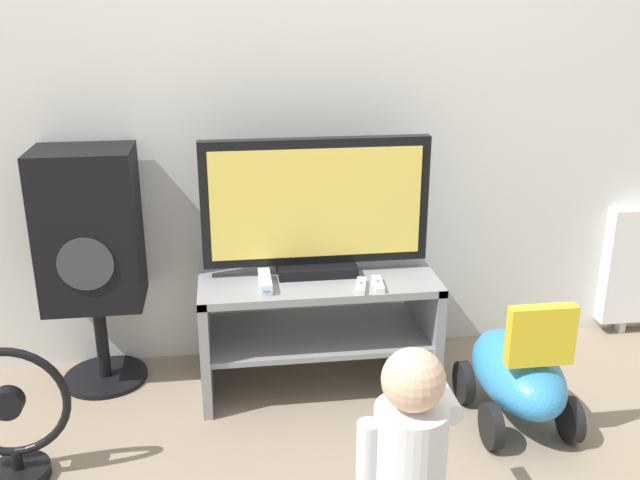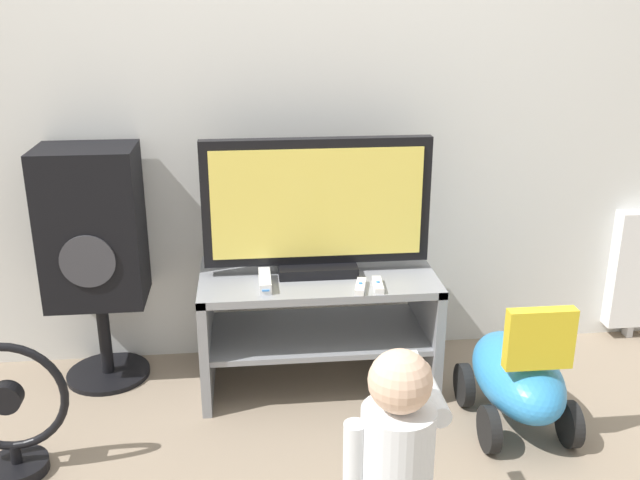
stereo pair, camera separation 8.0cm
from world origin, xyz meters
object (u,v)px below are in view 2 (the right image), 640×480
(game_console, at_px, (265,281))
(ride_on_toy, at_px, (518,376))
(remote_secondary, at_px, (360,286))
(television, at_px, (317,208))
(remote_primary, at_px, (378,285))
(floor_fan, at_px, (9,416))
(child, at_px, (397,456))
(speaker_tower, at_px, (93,233))

(game_console, height_order, ride_on_toy, ride_on_toy)
(remote_secondary, xyz_separation_m, ride_on_toy, (0.55, -0.22, -0.29))
(television, height_order, remote_secondary, television)
(ride_on_toy, bearing_deg, remote_primary, 154.66)
(floor_fan, bearing_deg, child, -28.46)
(remote_primary, relative_size, remote_secondary, 0.98)
(child, xyz_separation_m, floor_fan, (-1.15, 0.62, -0.21))
(child, bearing_deg, television, 94.36)
(television, height_order, ride_on_toy, television)
(remote_primary, xyz_separation_m, remote_secondary, (-0.07, -0.01, 0.00))
(remote_primary, relative_size, child, 0.18)
(ride_on_toy, bearing_deg, child, -130.23)
(game_console, bearing_deg, child, -73.68)
(floor_fan, distance_m, ride_on_toy, 1.76)
(child, relative_size, floor_fan, 1.50)
(speaker_tower, bearing_deg, child, -52.38)
(television, relative_size, game_console, 4.70)
(remote_primary, bearing_deg, television, 138.24)
(remote_primary, relative_size, floor_fan, 0.27)
(television, xyz_separation_m, ride_on_toy, (0.70, -0.42, -0.54))
(remote_secondary, xyz_separation_m, child, (-0.06, -0.94, -0.06))
(remote_primary, bearing_deg, ride_on_toy, -25.34)
(remote_secondary, xyz_separation_m, floor_fan, (-1.21, -0.32, -0.27))
(child, height_order, ride_on_toy, child)
(floor_fan, bearing_deg, game_console, 24.51)
(remote_primary, height_order, remote_secondary, same)
(remote_primary, xyz_separation_m, floor_fan, (-1.27, -0.33, -0.27))
(child, relative_size, ride_on_toy, 1.34)
(floor_fan, relative_size, ride_on_toy, 0.89)
(game_console, bearing_deg, floor_fan, -155.49)
(television, distance_m, child, 1.18)
(television, distance_m, floor_fan, 1.29)
(game_console, bearing_deg, television, 30.65)
(remote_secondary, bearing_deg, ride_on_toy, -22.03)
(speaker_tower, xyz_separation_m, ride_on_toy, (1.57, -0.52, -0.43))
(child, bearing_deg, remote_primary, 82.55)
(remote_secondary, height_order, ride_on_toy, ride_on_toy)
(remote_primary, bearing_deg, speaker_tower, 164.81)
(television, bearing_deg, ride_on_toy, -30.99)
(television, relative_size, speaker_tower, 0.90)
(game_console, xyz_separation_m, remote_primary, (0.42, -0.06, -0.01))
(game_console, xyz_separation_m, speaker_tower, (-0.66, 0.23, 0.14))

